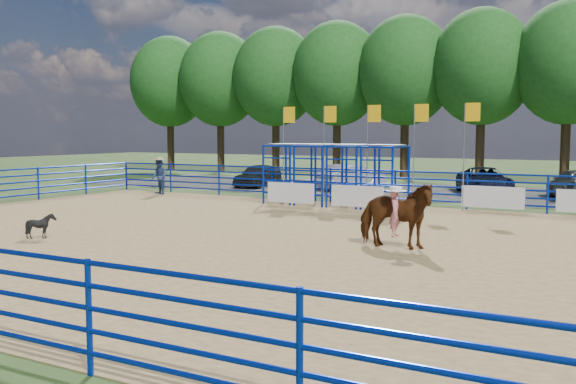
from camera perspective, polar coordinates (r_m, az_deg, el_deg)
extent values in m
plane|color=#375020|center=(18.35, -0.97, -4.33)|extent=(120.00, 120.00, 0.00)
cube|color=#A48652|center=(18.35, -0.97, -4.29)|extent=(30.00, 20.00, 0.02)
cube|color=slate|center=(34.05, 13.40, 0.00)|extent=(40.00, 10.00, 0.01)
imported|color=#5A2E12|center=(17.13, 9.52, -2.03)|extent=(2.13, 1.04, 1.77)
imported|color=red|center=(17.06, 9.56, 0.18)|extent=(0.32, 0.46, 1.24)
cylinder|color=white|center=(17.01, 9.59, 2.35)|extent=(0.54, 0.54, 0.12)
imported|color=black|center=(19.82, -21.10, -2.82)|extent=(0.69, 0.61, 0.75)
imported|color=navy|center=(32.28, -11.37, 1.34)|extent=(1.05, 0.97, 1.75)
cylinder|color=tan|center=(32.24, -11.40, 2.90)|extent=(0.56, 0.56, 0.11)
imported|color=black|center=(36.21, -2.70, 1.50)|extent=(1.91, 3.97, 1.31)
imported|color=#919499|center=(34.58, 5.63, 1.35)|extent=(2.87, 4.40, 1.37)
imported|color=black|center=(33.37, 17.04, 0.96)|extent=(3.85, 5.26, 1.33)
cube|color=white|center=(26.85, 0.23, -0.08)|extent=(2.20, 0.04, 0.85)
cube|color=white|center=(25.56, 6.15, -0.38)|extent=(2.20, 0.04, 0.85)
cube|color=white|center=(26.26, 17.73, -0.45)|extent=(2.40, 0.04, 0.85)
cylinder|color=#3F2B19|center=(53.81, -10.38, 4.51)|extent=(0.56, 0.56, 4.80)
ellipsoid|color=#1A4A18|center=(53.99, -10.48, 10.00)|extent=(6.40, 6.40, 7.36)
cylinder|color=#3F2B19|center=(50.80, -5.99, 4.53)|extent=(0.56, 0.56, 4.80)
ellipsoid|color=#1A4A18|center=(50.99, -6.05, 10.34)|extent=(6.40, 6.40, 7.36)
cylinder|color=#3F2B19|center=(48.12, -1.09, 4.52)|extent=(0.56, 0.56, 4.80)
ellipsoid|color=#1A4A18|center=(48.32, -1.10, 10.65)|extent=(6.40, 6.40, 7.36)
cylinder|color=#3F2B19|center=(45.83, 4.36, 4.46)|extent=(0.56, 0.56, 4.80)
ellipsoid|color=#1A4A18|center=(46.04, 4.40, 10.90)|extent=(6.40, 6.40, 7.36)
cylinder|color=#3F2B19|center=(43.99, 10.31, 4.36)|extent=(0.56, 0.56, 4.80)
ellipsoid|color=#1A4A18|center=(44.21, 10.42, 11.06)|extent=(6.40, 6.40, 7.36)
cylinder|color=#3F2B19|center=(42.66, 16.71, 4.19)|extent=(0.56, 0.56, 4.80)
ellipsoid|color=#1A4A18|center=(42.89, 16.89, 11.10)|extent=(6.40, 6.40, 7.36)
cylinder|color=#3F2B19|center=(41.89, 23.42, 3.96)|extent=(0.56, 0.56, 4.80)
ellipsoid|color=#1A4A18|center=(42.13, 23.68, 10.99)|extent=(6.40, 6.40, 7.36)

